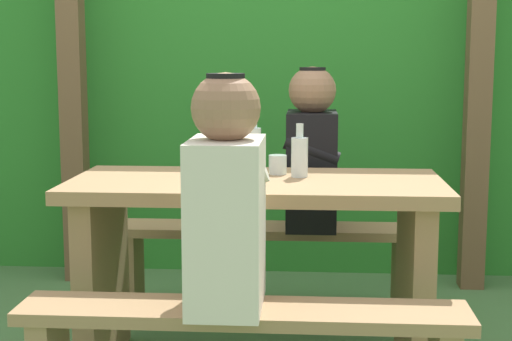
{
  "coord_description": "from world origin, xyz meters",
  "views": [
    {
      "loc": [
        0.21,
        -2.88,
        1.2
      ],
      "look_at": [
        0.0,
        0.0,
        0.77
      ],
      "focal_mm": 54.53,
      "sensor_mm": 36.0,
      "label": 1
    }
  ],
  "objects_px": {
    "person_white_shirt": "(226,201)",
    "bottle_left": "(300,156)",
    "person_black_coat": "(312,154)",
    "bottle_right": "(253,148)",
    "cell_phone": "(244,178)",
    "drinking_glass": "(278,165)",
    "picnic_table": "(256,241)",
    "bench_far": "(265,252)"
  },
  "relations": [
    {
      "from": "bench_far",
      "to": "person_black_coat",
      "type": "height_order",
      "value": "person_black_coat"
    },
    {
      "from": "cell_phone",
      "to": "drinking_glass",
      "type": "bearing_deg",
      "value": 35.91
    },
    {
      "from": "person_black_coat",
      "to": "drinking_glass",
      "type": "relative_size",
      "value": 9.53
    },
    {
      "from": "person_white_shirt",
      "to": "cell_phone",
      "type": "bearing_deg",
      "value": 89.47
    },
    {
      "from": "picnic_table",
      "to": "bench_far",
      "type": "bearing_deg",
      "value": 90.0
    },
    {
      "from": "person_white_shirt",
      "to": "cell_phone",
      "type": "xyz_separation_m",
      "value": [
        0.01,
        0.57,
        -0.02
      ]
    },
    {
      "from": "person_black_coat",
      "to": "bottle_right",
      "type": "xyz_separation_m",
      "value": [
        -0.23,
        -0.46,
        0.08
      ]
    },
    {
      "from": "bench_far",
      "to": "bottle_right",
      "type": "height_order",
      "value": "bottle_right"
    },
    {
      "from": "bench_far",
      "to": "bottle_right",
      "type": "relative_size",
      "value": 5.59
    },
    {
      "from": "cell_phone",
      "to": "person_white_shirt",
      "type": "bearing_deg",
      "value": -103.98
    },
    {
      "from": "person_white_shirt",
      "to": "bottle_right",
      "type": "distance_m",
      "value": 0.69
    },
    {
      "from": "bench_far",
      "to": "cell_phone",
      "type": "distance_m",
      "value": 0.73
    },
    {
      "from": "person_black_coat",
      "to": "bottle_right",
      "type": "bearing_deg",
      "value": -116.65
    },
    {
      "from": "bottle_left",
      "to": "cell_phone",
      "type": "height_order",
      "value": "bottle_left"
    },
    {
      "from": "person_white_shirt",
      "to": "bottle_left",
      "type": "relative_size",
      "value": 3.51
    },
    {
      "from": "bottle_right",
      "to": "bench_far",
      "type": "bearing_deg",
      "value": 87.39
    },
    {
      "from": "picnic_table",
      "to": "cell_phone",
      "type": "distance_m",
      "value": 0.25
    },
    {
      "from": "bench_far",
      "to": "drinking_glass",
      "type": "xyz_separation_m",
      "value": [
        0.08,
        -0.44,
        0.47
      ]
    },
    {
      "from": "person_white_shirt",
      "to": "picnic_table",
      "type": "bearing_deg",
      "value": 85.07
    },
    {
      "from": "person_black_coat",
      "to": "bottle_left",
      "type": "bearing_deg",
      "value": -95.31
    },
    {
      "from": "bottle_left",
      "to": "cell_phone",
      "type": "xyz_separation_m",
      "value": [
        -0.21,
        -0.08,
        -0.08
      ]
    },
    {
      "from": "picnic_table",
      "to": "bottle_left",
      "type": "distance_m",
      "value": 0.36
    },
    {
      "from": "picnic_table",
      "to": "person_white_shirt",
      "type": "height_order",
      "value": "person_white_shirt"
    },
    {
      "from": "drinking_glass",
      "to": "bottle_left",
      "type": "distance_m",
      "value": 0.12
    },
    {
      "from": "person_black_coat",
      "to": "drinking_glass",
      "type": "distance_m",
      "value": 0.46
    },
    {
      "from": "bench_far",
      "to": "person_white_shirt",
      "type": "bearing_deg",
      "value": -92.46
    },
    {
      "from": "drinking_glass",
      "to": "bottle_right",
      "type": "height_order",
      "value": "bottle_right"
    },
    {
      "from": "person_white_shirt",
      "to": "cell_phone",
      "type": "distance_m",
      "value": 0.57
    },
    {
      "from": "picnic_table",
      "to": "cell_phone",
      "type": "relative_size",
      "value": 10.0
    },
    {
      "from": "picnic_table",
      "to": "person_white_shirt",
      "type": "xyz_separation_m",
      "value": [
        -0.05,
        -0.57,
        0.26
      ]
    },
    {
      "from": "person_white_shirt",
      "to": "bottle_left",
      "type": "bearing_deg",
      "value": 71.83
    },
    {
      "from": "bottle_left",
      "to": "bottle_right",
      "type": "xyz_separation_m",
      "value": [
        -0.18,
        0.04,
        0.02
      ]
    },
    {
      "from": "bench_far",
      "to": "bottle_left",
      "type": "height_order",
      "value": "bottle_left"
    },
    {
      "from": "picnic_table",
      "to": "bench_far",
      "type": "relative_size",
      "value": 1.0
    },
    {
      "from": "cell_phone",
      "to": "picnic_table",
      "type": "bearing_deg",
      "value": -5.99
    },
    {
      "from": "person_white_shirt",
      "to": "drinking_glass",
      "type": "height_order",
      "value": "person_white_shirt"
    },
    {
      "from": "bottle_right",
      "to": "cell_phone",
      "type": "xyz_separation_m",
      "value": [
        -0.02,
        -0.12,
        -0.1
      ]
    },
    {
      "from": "person_white_shirt",
      "to": "person_black_coat",
      "type": "height_order",
      "value": "same"
    },
    {
      "from": "person_black_coat",
      "to": "cell_phone",
      "type": "distance_m",
      "value": 0.63
    },
    {
      "from": "person_white_shirt",
      "to": "bottle_left",
      "type": "xyz_separation_m",
      "value": [
        0.21,
        0.64,
        0.06
      ]
    },
    {
      "from": "bottle_right",
      "to": "cell_phone",
      "type": "distance_m",
      "value": 0.16
    },
    {
      "from": "picnic_table",
      "to": "person_black_coat",
      "type": "distance_m",
      "value": 0.66
    }
  ]
}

